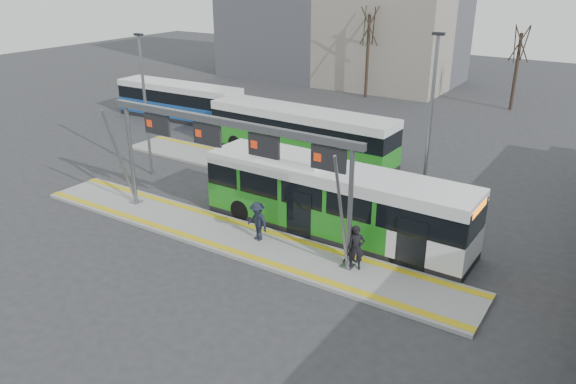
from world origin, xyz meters
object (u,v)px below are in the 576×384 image
object	(u,v)px
gantry	(228,144)
passenger_b	(353,245)
passenger_a	(356,248)
passenger_c	(257,221)
hero_bus	(334,201)

from	to	relation	value
gantry	passenger_b	size ratio (longest dim) A/B	8.37
passenger_a	passenger_c	distance (m)	4.71
gantry	passenger_b	world-z (taller)	gantry
hero_bus	passenger_b	distance (m)	3.08
hero_bus	passenger_c	bearing A→B (deg)	-130.92
passenger_b	passenger_c	xyz separation A→B (m)	(-4.39, -0.43, 0.10)
gantry	passenger_a	bearing A→B (deg)	0.83
gantry	passenger_c	xyz separation A→B (m)	(1.45, 0.02, -3.27)
passenger_a	passenger_c	world-z (taller)	passenger_a
passenger_c	passenger_a	bearing A→B (deg)	13.19
hero_bus	passenger_c	xyz separation A→B (m)	(-2.31, -2.61, -0.54)
hero_bus	gantry	bearing A→B (deg)	-144.46
passenger_a	passenger_b	xyz separation A→B (m)	(-0.32, 0.36, -0.14)
gantry	passenger_c	bearing A→B (deg)	0.87
hero_bus	passenger_c	size ratio (longest dim) A/B	7.13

